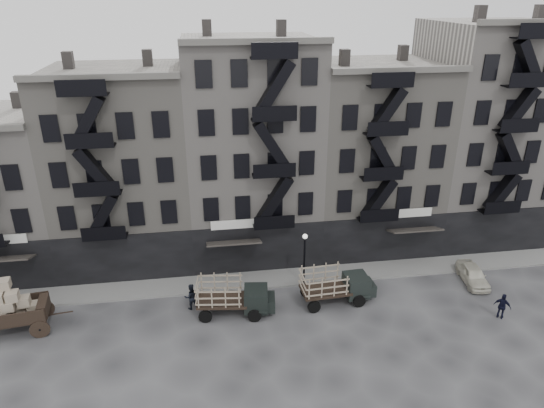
{
  "coord_description": "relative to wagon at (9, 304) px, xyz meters",
  "views": [
    {
      "loc": [
        -3.88,
        -27.37,
        20.1
      ],
      "look_at": [
        0.83,
        4.0,
        6.16
      ],
      "focal_mm": 32.0,
      "sensor_mm": 36.0,
      "label": 1
    }
  ],
  "objects": [
    {
      "name": "building_midwest",
      "position": [
        6.48,
        9.68,
        5.4
      ],
      "size": [
        10.0,
        11.35,
        16.2
      ],
      "color": "gray",
      "rests_on": "ground"
    },
    {
      "name": "building_mideast",
      "position": [
        26.48,
        9.68,
        5.4
      ],
      "size": [
        10.0,
        11.35,
        16.2
      ],
      "color": "gray",
      "rests_on": "ground"
    },
    {
      "name": "stake_truck_east",
      "position": [
        21.24,
        0.14,
        -0.62
      ],
      "size": [
        5.3,
        2.41,
        2.6
      ],
      "rotation": [
        0.0,
        0.0,
        0.06
      ],
      "color": "black",
      "rests_on": "ground"
    },
    {
      "name": "policeman",
      "position": [
        31.72,
        -3.37,
        -1.18
      ],
      "size": [
        1.1,
        1.06,
        1.85
      ],
      "primitive_type": "imported",
      "rotation": [
        0.0,
        0.0,
        2.41
      ],
      "color": "black",
      "rests_on": "ground"
    },
    {
      "name": "pedestrian_mid",
      "position": [
        11.24,
        0.8,
        -1.16
      ],
      "size": [
        1.05,
        0.9,
        1.89
      ],
      "primitive_type": "imported",
      "rotation": [
        0.0,
        0.0,
        3.36
      ],
      "color": "black",
      "rests_on": "ground"
    },
    {
      "name": "building_center",
      "position": [
        16.48,
        9.67,
        6.4
      ],
      "size": [
        10.0,
        11.35,
        18.2
      ],
      "color": "#9D9690",
      "rests_on": "ground"
    },
    {
      "name": "stake_truck_west",
      "position": [
        14.07,
        -0.17,
        -0.62
      ],
      "size": [
        5.38,
        2.69,
        2.6
      ],
      "rotation": [
        0.0,
        0.0,
        -0.13
      ],
      "color": "black",
      "rests_on": "ground"
    },
    {
      "name": "wagon",
      "position": [
        0.0,
        0.0,
        0.0
      ],
      "size": [
        4.61,
        2.87,
        3.69
      ],
      "rotation": [
        0.0,
        0.0,
        0.12
      ],
      "color": "black",
      "rests_on": "ground"
    },
    {
      "name": "building_east",
      "position": [
        36.48,
        9.67,
        6.9
      ],
      "size": [
        10.0,
        11.35,
        19.2
      ],
      "color": "#9D9690",
      "rests_on": "ground"
    },
    {
      "name": "sidewalk",
      "position": [
        16.48,
        3.6,
        -2.03
      ],
      "size": [
        55.0,
        2.5,
        0.15
      ],
      "primitive_type": "cube",
      "color": "slate",
      "rests_on": "ground"
    },
    {
      "name": "lamp_post",
      "position": [
        19.48,
        2.45,
        0.68
      ],
      "size": [
        0.36,
        0.36,
        4.28
      ],
      "color": "black",
      "rests_on": "ground"
    },
    {
      "name": "car_east",
      "position": [
        32.13,
        1.0,
        -1.46
      ],
      "size": [
        2.03,
        3.98,
        1.3
      ],
      "primitive_type": "imported",
      "rotation": [
        0.0,
        0.0,
        -0.13
      ],
      "color": "beige",
      "rests_on": "ground"
    },
    {
      "name": "ground",
      "position": [
        16.48,
        -0.15,
        -2.1
      ],
      "size": [
        140.0,
        140.0,
        0.0
      ],
      "primitive_type": "plane",
      "color": "#38383A",
      "rests_on": "ground"
    }
  ]
}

